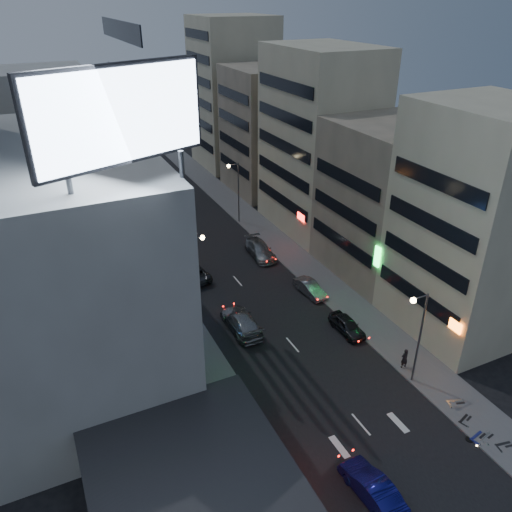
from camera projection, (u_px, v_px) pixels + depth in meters
ground at (398, 467)px, 32.25m from camera, size 180.00×180.00×0.00m
sidewalk_left at (154, 280)px, 53.13m from camera, size 4.00×120.00×0.12m
sidewalk_right at (286, 250)px, 59.18m from camera, size 4.00×120.00×0.12m
food_court at (180, 506)px, 27.65m from camera, size 11.00×13.00×3.88m
white_building at (60, 265)px, 37.55m from camera, size 14.00×24.00×18.00m
shophouse_near at (474, 225)px, 41.60m from camera, size 10.00×11.00×20.00m
shophouse_mid at (388, 200)px, 51.91m from camera, size 11.00×12.00×16.00m
shophouse_far at (320, 142)px, 60.68m from camera, size 10.00×14.00×22.00m
far_left_a at (48, 160)px, 57.59m from camera, size 11.00×10.00×20.00m
far_left_b at (39, 153)px, 68.95m from camera, size 12.00×10.00×15.00m
far_right_a at (268, 131)px, 73.78m from camera, size 11.00×12.00×18.00m
far_right_b at (234, 94)px, 83.73m from camera, size 12.00×12.00×24.00m
billboard at (121, 116)px, 25.12m from camera, size 9.52×3.75×6.20m
street_lamp_right_near at (418, 327)px, 36.75m from camera, size 1.60×0.44×8.02m
street_lamp_left at (194, 265)px, 45.05m from camera, size 1.60×0.44×8.02m
street_lamp_right_far at (236, 184)px, 63.87m from camera, size 1.60×0.44×8.02m
parked_car_right_near at (347, 325)px, 44.75m from camera, size 1.74×4.21×1.42m
parked_car_right_mid at (310, 288)px, 50.44m from camera, size 1.82×4.27×1.37m
parked_car_left at (193, 272)px, 53.23m from camera, size 3.00×5.55×1.48m
parked_car_right_far at (260, 250)px, 57.60m from camera, size 2.72×5.81×1.64m
road_car_blue at (372, 488)px, 30.01m from camera, size 1.91×4.88×1.58m
road_car_silver at (241, 322)px, 45.02m from camera, size 2.49×5.91×1.70m
person at (404, 358)px, 40.26m from camera, size 0.66×0.44×1.80m
scooter_black_a at (511, 435)px, 33.75m from camera, size 0.89×1.81×1.06m
scooter_silver_a at (490, 426)px, 34.51m from camera, size 0.84×1.75×1.03m
scooter_blue at (481, 424)px, 34.55m from camera, size 0.96×1.91×1.11m
scooter_black_b at (467, 408)px, 35.94m from camera, size 1.08×1.82×1.06m
scooter_silver_b at (463, 393)px, 37.24m from camera, size 1.13×1.97×1.14m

